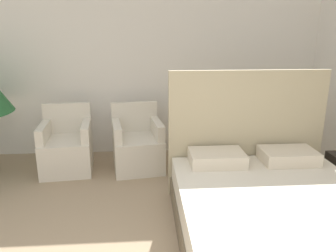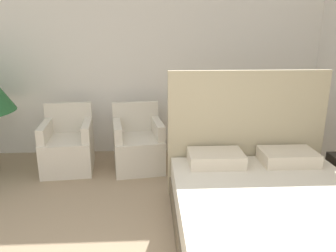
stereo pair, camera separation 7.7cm
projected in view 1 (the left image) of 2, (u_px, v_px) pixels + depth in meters
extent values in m
cube|color=silver|center=(132.00, 59.00, 4.90)|extent=(10.00, 0.06, 2.90)
cube|color=brown|center=(279.00, 237.00, 2.88)|extent=(1.76, 2.11, 0.22)
cube|color=beige|center=(282.00, 213.00, 2.82)|extent=(1.72, 2.07, 0.25)
cube|color=tan|center=(246.00, 134.00, 3.75)|extent=(1.79, 0.06, 1.45)
cube|color=beige|center=(217.00, 158.00, 3.52)|extent=(0.58, 0.40, 0.14)
cube|color=beige|center=(288.00, 156.00, 3.58)|extent=(0.58, 0.40, 0.14)
cube|color=beige|center=(67.00, 155.00, 4.47)|extent=(0.72, 0.75, 0.46)
cube|color=beige|center=(67.00, 118.00, 4.65)|extent=(0.66, 0.12, 0.43)
cube|color=beige|center=(44.00, 133.00, 4.33)|extent=(0.16, 0.62, 0.21)
cube|color=beige|center=(86.00, 131.00, 4.42)|extent=(0.16, 0.62, 0.21)
cube|color=beige|center=(138.00, 153.00, 4.54)|extent=(0.74, 0.77, 0.46)
cube|color=beige|center=(134.00, 117.00, 4.71)|extent=(0.65, 0.15, 0.43)
cube|color=beige|center=(117.00, 131.00, 4.39)|extent=(0.18, 0.62, 0.21)
cube|color=beige|center=(157.00, 129.00, 4.50)|extent=(0.18, 0.62, 0.21)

